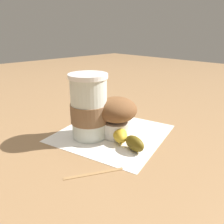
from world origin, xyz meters
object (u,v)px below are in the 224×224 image
coffee_cup (89,108)px  sugar_packet (109,111)px  banana (122,130)px  muffin (115,115)px

coffee_cup → sugar_packet: (0.15, 0.09, -0.07)m
banana → sugar_packet: size_ratio=3.14×
coffee_cup → muffin: 0.06m
coffee_cup → banana: coffee_cup is taller
muffin → banana: (0.01, -0.01, -0.04)m
coffee_cup → sugar_packet: coffee_cup is taller
muffin → sugar_packet: 0.17m
sugar_packet → muffin: bearing=-128.7°
muffin → banana: size_ratio=0.63×
coffee_cup → muffin: bearing=-42.7°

